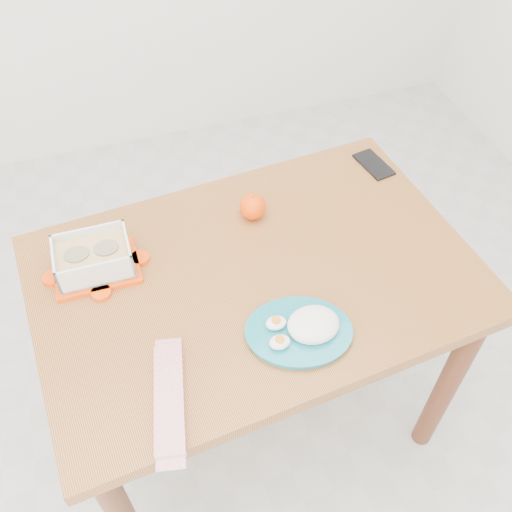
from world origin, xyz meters
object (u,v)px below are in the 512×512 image
object	(u,v)px
dining_table	(256,301)
smartphone	(374,164)
food_container	(94,258)
rice_plate	(304,328)
orange_fruit	(253,207)

from	to	relation	value
dining_table	smartphone	size ratio (longest dim) A/B	8.85
food_container	smartphone	bearing A→B (deg)	10.78
dining_table	rice_plate	world-z (taller)	rice_plate
food_container	rice_plate	size ratio (longest dim) A/B	0.70
orange_fruit	food_container	bearing A→B (deg)	-171.95
orange_fruit	rice_plate	bearing A→B (deg)	-90.90
smartphone	food_container	bearing A→B (deg)	-179.94
orange_fruit	smartphone	distance (m)	0.40
food_container	orange_fruit	xyz separation A→B (m)	(0.41, 0.06, -0.01)
dining_table	rice_plate	size ratio (longest dim) A/B	3.88
dining_table	orange_fruit	xyz separation A→B (m)	(0.05, 0.19, 0.15)
dining_table	smartphone	bearing A→B (deg)	26.54
dining_table	food_container	world-z (taller)	food_container
dining_table	orange_fruit	distance (m)	0.24
dining_table	food_container	size ratio (longest dim) A/B	5.54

